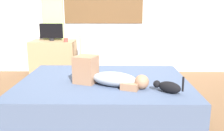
{
  "coord_description": "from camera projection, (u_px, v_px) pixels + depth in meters",
  "views": [
    {
      "loc": [
        0.09,
        -3.17,
        1.41
      ],
      "look_at": [
        0.04,
        0.18,
        0.63
      ],
      "focal_mm": 40.24,
      "sensor_mm": 36.0,
      "label": 1
    }
  ],
  "objects": [
    {
      "name": "chair_by_desk",
      "position": [
        86.0,
        54.0,
        4.98
      ],
      "size": [
        0.43,
        0.43,
        0.86
      ],
      "color": "tan",
      "rests_on": "ground"
    },
    {
      "name": "cup",
      "position": [
        66.0,
        40.0,
        4.96
      ],
      "size": [
        0.08,
        0.08,
        0.08
      ],
      "primitive_type": "cylinder",
      "color": "#B23D38",
      "rests_on": "desk"
    },
    {
      "name": "curtain_left",
      "position": [
        53.0,
        13.0,
        5.32
      ],
      "size": [
        0.44,
        0.06,
        2.59
      ],
      "primitive_type": "cube",
      "color": "#ADCC75",
      "rests_on": "ground"
    },
    {
      "name": "desk",
      "position": [
        54.0,
        58.0,
        5.26
      ],
      "size": [
        0.9,
        0.56,
        0.74
      ],
      "color": "#997A56",
      "rests_on": "ground"
    },
    {
      "name": "bed",
      "position": [
        104.0,
        98.0,
        3.34
      ],
      "size": [
        2.23,
        1.75,
        0.48
      ],
      "color": "#38383D",
      "rests_on": "ground"
    },
    {
      "name": "ground_plane",
      "position": [
        109.0,
        114.0,
        3.41
      ],
      "size": [
        16.0,
        16.0,
        0.0
      ],
      "primitive_type": "plane",
      "color": "brown"
    },
    {
      "name": "cat",
      "position": [
        168.0,
        87.0,
        2.78
      ],
      "size": [
        0.31,
        0.25,
        0.21
      ],
      "color": "black",
      "rests_on": "bed"
    },
    {
      "name": "tv_monitor",
      "position": [
        51.0,
        32.0,
        5.13
      ],
      "size": [
        0.48,
        0.1,
        0.35
      ],
      "color": "black",
      "rests_on": "desk"
    },
    {
      "name": "person_lying",
      "position": [
        107.0,
        76.0,
        3.05
      ],
      "size": [
        0.92,
        0.53,
        0.34
      ],
      "color": "#8C939E",
      "rests_on": "bed"
    },
    {
      "name": "back_wall_with_window",
      "position": [
        111.0,
        5.0,
        5.38
      ],
      "size": [
        6.4,
        0.14,
        2.9
      ],
      "color": "silver",
      "rests_on": "ground"
    }
  ]
}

